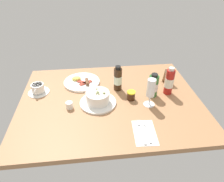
% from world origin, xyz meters
% --- Properties ---
extents(ground_plane, '(1.10, 0.84, 0.03)m').
position_xyz_m(ground_plane, '(0.00, 0.00, -0.01)').
color(ground_plane, '#A8754C').
extents(porridge_bowl, '(0.22, 0.22, 0.09)m').
position_xyz_m(porridge_bowl, '(-0.08, -0.03, 0.04)').
color(porridge_bowl, white).
rests_on(porridge_bowl, ground_plane).
extents(cutlery_setting, '(0.12, 0.18, 0.01)m').
position_xyz_m(cutlery_setting, '(0.14, -0.29, 0.00)').
color(cutlery_setting, white).
rests_on(cutlery_setting, ground_plane).
extents(coffee_cup, '(0.13, 0.13, 0.06)m').
position_xyz_m(coffee_cup, '(-0.45, 0.12, 0.03)').
color(coffee_cup, white).
rests_on(coffee_cup, ground_plane).
extents(creamer_jug, '(0.04, 0.05, 0.05)m').
position_xyz_m(creamer_jug, '(-0.24, -0.06, 0.02)').
color(creamer_jug, white).
rests_on(creamer_jug, ground_plane).
extents(wine_glass, '(0.07, 0.07, 0.17)m').
position_xyz_m(wine_glass, '(0.22, -0.08, 0.11)').
color(wine_glass, white).
rests_on(wine_glass, ground_plane).
extents(jam_jar, '(0.05, 0.05, 0.06)m').
position_xyz_m(jam_jar, '(0.13, -0.02, 0.03)').
color(jam_jar, '#3F2212').
rests_on(jam_jar, ground_plane).
extents(sauce_bottle_brown, '(0.05, 0.05, 0.17)m').
position_xyz_m(sauce_bottle_brown, '(0.06, 0.10, 0.08)').
color(sauce_bottle_brown, '#382314').
rests_on(sauce_bottle_brown, ground_plane).
extents(sauce_bottle_red, '(0.05, 0.05, 0.18)m').
position_xyz_m(sauce_bottle_red, '(0.37, 0.03, 0.08)').
color(sauce_bottle_red, '#B21E19').
rests_on(sauce_bottle_red, ground_plane).
extents(sauce_bottle_green, '(0.06, 0.06, 0.15)m').
position_xyz_m(sauce_bottle_green, '(0.27, 0.01, 0.07)').
color(sauce_bottle_green, '#337233').
rests_on(sauce_bottle_green, ground_plane).
extents(breakfast_plate, '(0.25, 0.25, 0.04)m').
position_xyz_m(breakfast_plate, '(-0.18, 0.21, 0.01)').
color(breakfast_plate, white).
rests_on(breakfast_plate, ground_plane).
extents(menu_card, '(0.05, 0.06, 0.11)m').
position_xyz_m(menu_card, '(0.41, 0.14, 0.06)').
color(menu_card, tan).
rests_on(menu_card, ground_plane).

